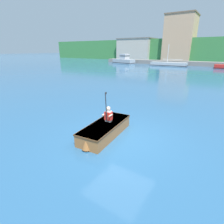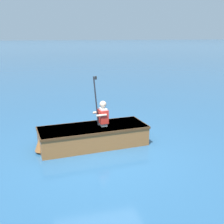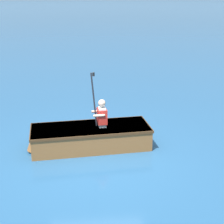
# 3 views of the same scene
# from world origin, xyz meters

# --- Properties ---
(ground_plane) EXTENTS (300.00, 300.00, 0.00)m
(ground_plane) POSITION_xyz_m (0.00, 0.00, 0.00)
(ground_plane) COLOR #28567F
(rowboat_foreground) EXTENTS (1.27, 2.90, 0.51)m
(rowboat_foreground) POSITION_xyz_m (-0.64, -0.17, 0.29)
(rowboat_foreground) COLOR #935B2D
(rowboat_foreground) RESTS_ON ground
(person_paddler) EXTENTS (0.38, 0.37, 1.28)m
(person_paddler) POSITION_xyz_m (-0.67, 0.13, 0.81)
(person_paddler) COLOR silver
(person_paddler) RESTS_ON rowboat_foreground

